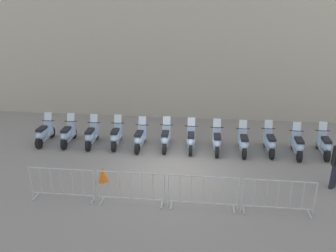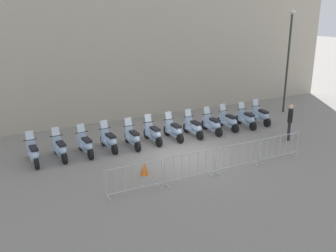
# 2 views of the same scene
# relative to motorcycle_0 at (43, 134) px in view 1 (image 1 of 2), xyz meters

# --- Properties ---
(ground_plane) EXTENTS (120.00, 120.00, 0.00)m
(ground_plane) POSITION_rel_motorcycle_0_xyz_m (5.60, -2.56, -0.45)
(ground_plane) COLOR gray
(motorcycle_0) EXTENTS (0.57, 1.73, 1.24)m
(motorcycle_0) POSITION_rel_motorcycle_0_xyz_m (0.00, 0.00, 0.00)
(motorcycle_0) COLOR black
(motorcycle_0) RESTS_ON ground
(motorcycle_1) EXTENTS (0.56, 1.73, 1.24)m
(motorcycle_1) POSITION_rel_motorcycle_0_xyz_m (1.06, -0.10, 0.00)
(motorcycle_1) COLOR black
(motorcycle_1) RESTS_ON ground
(motorcycle_2) EXTENTS (0.56, 1.73, 1.24)m
(motorcycle_2) POSITION_rel_motorcycle_0_xyz_m (2.12, -0.26, 0.00)
(motorcycle_2) COLOR black
(motorcycle_2) RESTS_ON ground
(motorcycle_3) EXTENTS (0.56, 1.72, 1.24)m
(motorcycle_3) POSITION_rel_motorcycle_0_xyz_m (3.18, -0.32, 0.00)
(motorcycle_3) COLOR black
(motorcycle_3) RESTS_ON ground
(motorcycle_4) EXTENTS (0.61, 1.72, 1.24)m
(motorcycle_4) POSITION_rel_motorcycle_0_xyz_m (4.22, -0.56, 0.00)
(motorcycle_4) COLOR black
(motorcycle_4) RESTS_ON ground
(motorcycle_5) EXTENTS (0.56, 1.73, 1.24)m
(motorcycle_5) POSITION_rel_motorcycle_0_xyz_m (5.29, -0.56, 0.00)
(motorcycle_5) COLOR black
(motorcycle_5) RESTS_ON ground
(motorcycle_6) EXTENTS (0.56, 1.73, 1.24)m
(motorcycle_6) POSITION_rel_motorcycle_0_xyz_m (6.34, -0.72, 0.00)
(motorcycle_6) COLOR black
(motorcycle_6) RESTS_ON ground
(motorcycle_7) EXTENTS (0.58, 1.73, 1.24)m
(motorcycle_7) POSITION_rel_motorcycle_0_xyz_m (7.40, -0.88, 0.00)
(motorcycle_7) COLOR black
(motorcycle_7) RESTS_ON ground
(motorcycle_8) EXTENTS (0.58, 1.72, 1.24)m
(motorcycle_8) POSITION_rel_motorcycle_0_xyz_m (8.45, -1.03, 0.00)
(motorcycle_8) COLOR black
(motorcycle_8) RESTS_ON ground
(motorcycle_9) EXTENTS (0.57, 1.73, 1.24)m
(motorcycle_9) POSITION_rel_motorcycle_0_xyz_m (9.52, -1.02, 0.00)
(motorcycle_9) COLOR black
(motorcycle_9) RESTS_ON ground
(motorcycle_10) EXTENTS (0.66, 1.72, 1.24)m
(motorcycle_10) POSITION_rel_motorcycle_0_xyz_m (10.56, -1.28, 0.00)
(motorcycle_10) COLOR black
(motorcycle_10) RESTS_ON ground
(motorcycle_11) EXTENTS (0.66, 1.72, 1.24)m
(motorcycle_11) POSITION_rel_motorcycle_0_xyz_m (11.63, -1.25, 0.00)
(motorcycle_11) COLOR black
(motorcycle_11) RESTS_ON ground
(barrier_segment_0) EXTENTS (2.04, 0.65, 1.07)m
(barrier_segment_0) POSITION_rel_motorcycle_0_xyz_m (2.16, -4.45, 0.07)
(barrier_segment_0) COLOR #B2B5B7
(barrier_segment_0) RESTS_ON ground
(barrier_segment_1) EXTENTS (2.04, 0.65, 1.07)m
(barrier_segment_1) POSITION_rel_motorcycle_0_xyz_m (4.29, -4.69, 0.07)
(barrier_segment_1) COLOR #B2B5B7
(barrier_segment_1) RESTS_ON ground
(barrier_segment_2) EXTENTS (2.04, 0.65, 1.07)m
(barrier_segment_2) POSITION_rel_motorcycle_0_xyz_m (6.41, -4.92, 0.07)
(barrier_segment_2) COLOR #B2B5B7
(barrier_segment_2) RESTS_ON ground
(barrier_segment_3) EXTENTS (2.04, 0.65, 1.07)m
(barrier_segment_3) POSITION_rel_motorcycle_0_xyz_m (8.54, -5.16, 0.07)
(barrier_segment_3) COLOR #B2B5B7
(barrier_segment_3) RESTS_ON ground
(officer_near_row_end) EXTENTS (0.46, 0.39, 1.73)m
(officer_near_row_end) POSITION_rel_motorcycle_0_xyz_m (10.82, -3.76, 0.53)
(officer_near_row_end) COLOR #23232D
(officer_near_row_end) RESTS_ON ground
(traffic_cone) EXTENTS (0.32, 0.32, 0.55)m
(traffic_cone) POSITION_rel_motorcycle_0_xyz_m (3.17, -3.33, -0.18)
(traffic_cone) COLOR orange
(traffic_cone) RESTS_ON ground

